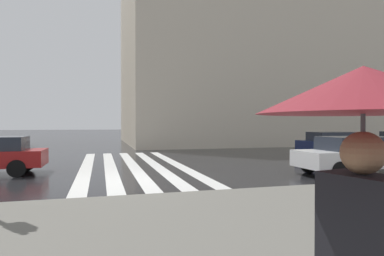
{
  "coord_description": "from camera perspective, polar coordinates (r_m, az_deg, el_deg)",
  "views": [
    {
      "loc": [
        -11.06,
        0.94,
        1.87
      ],
      "look_at": [
        2.42,
        -2.84,
        1.71
      ],
      "focal_mm": 30.64,
      "sensor_mm": 36.0,
      "label": 1
    }
  ],
  "objects": [
    {
      "name": "car_white",
      "position": [
        13.55,
        26.17,
        -4.12
      ],
      "size": [
        1.85,
        4.1,
        1.41
      ],
      "color": "silver",
      "rests_on": "ground_plane"
    },
    {
      "name": "ground_plane",
      "position": [
        11.25,
        -10.78,
        -8.91
      ],
      "size": [
        220.0,
        220.0,
        0.0
      ],
      "primitive_type": "plane",
      "color": "black"
    },
    {
      "name": "haussmann_block_corner",
      "position": [
        36.65,
        9.75,
        14.66
      ],
      "size": [
        17.14,
        25.63,
        21.95
      ],
      "color": "beige",
      "rests_on": "ground_plane"
    },
    {
      "name": "pedestrian_with_floral_umbrella",
      "position": [
        1.88,
        27.79,
        -1.72
      ],
      "size": [
        1.08,
        1.08,
        2.01
      ],
      "color": "black",
      "rests_on": "sidewalk_pavement"
    },
    {
      "name": "zebra_crossing",
      "position": [
        15.24,
        -10.29,
        -6.39
      ],
      "size": [
        13.0,
        4.5,
        0.01
      ],
      "color": "silver",
      "rests_on": "ground_plane"
    },
    {
      "name": "car_navy",
      "position": [
        21.32,
        23.29,
        -2.39
      ],
      "size": [
        1.85,
        4.1,
        1.41
      ],
      "color": "navy",
      "rests_on": "ground_plane"
    }
  ]
}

